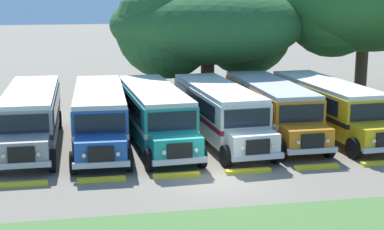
{
  "coord_description": "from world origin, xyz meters",
  "views": [
    {
      "loc": [
        -5.34,
        -22.8,
        7.84
      ],
      "look_at": [
        0.0,
        5.45,
        1.6
      ],
      "focal_mm": 54.89,
      "sensor_mm": 36.0,
      "label": 1
    }
  ],
  "objects_px": {
    "parked_bus_slot_0": "(31,114)",
    "parked_bus_slot_3": "(219,110)",
    "parked_bus_slot_1": "(100,114)",
    "parked_bus_slot_4": "(271,106)",
    "parked_bus_slot_5": "(328,105)",
    "broad_shade_tree": "(205,24)",
    "parked_bus_slot_2": "(154,112)"
  },
  "relations": [
    {
      "from": "parked_bus_slot_4",
      "to": "broad_shade_tree",
      "type": "bearing_deg",
      "value": -172.22
    },
    {
      "from": "parked_bus_slot_4",
      "to": "parked_bus_slot_5",
      "type": "bearing_deg",
      "value": 82.49
    },
    {
      "from": "parked_bus_slot_0",
      "to": "parked_bus_slot_5",
      "type": "bearing_deg",
      "value": 88.19
    },
    {
      "from": "parked_bus_slot_4",
      "to": "broad_shade_tree",
      "type": "height_order",
      "value": "broad_shade_tree"
    },
    {
      "from": "parked_bus_slot_1",
      "to": "broad_shade_tree",
      "type": "height_order",
      "value": "broad_shade_tree"
    },
    {
      "from": "broad_shade_tree",
      "to": "parked_bus_slot_3",
      "type": "bearing_deg",
      "value": -98.01
    },
    {
      "from": "parked_bus_slot_3",
      "to": "parked_bus_slot_1",
      "type": "bearing_deg",
      "value": -95.4
    },
    {
      "from": "parked_bus_slot_2",
      "to": "parked_bus_slot_3",
      "type": "height_order",
      "value": "same"
    },
    {
      "from": "parked_bus_slot_4",
      "to": "parked_bus_slot_2",
      "type": "bearing_deg",
      "value": -86.48
    },
    {
      "from": "parked_bus_slot_0",
      "to": "parked_bus_slot_5",
      "type": "relative_size",
      "value": 0.99
    },
    {
      "from": "parked_bus_slot_4",
      "to": "broad_shade_tree",
      "type": "distance_m",
      "value": 10.89
    },
    {
      "from": "parked_bus_slot_1",
      "to": "broad_shade_tree",
      "type": "bearing_deg",
      "value": 145.26
    },
    {
      "from": "parked_bus_slot_2",
      "to": "parked_bus_slot_3",
      "type": "xyz_separation_m",
      "value": [
        3.41,
        -0.02,
        0.0
      ]
    },
    {
      "from": "parked_bus_slot_0",
      "to": "parked_bus_slot_2",
      "type": "relative_size",
      "value": 0.99
    },
    {
      "from": "parked_bus_slot_5",
      "to": "parked_bus_slot_4",
      "type": "bearing_deg",
      "value": -100.82
    },
    {
      "from": "parked_bus_slot_0",
      "to": "parked_bus_slot_5",
      "type": "distance_m",
      "value": 15.78
    },
    {
      "from": "parked_bus_slot_4",
      "to": "parked_bus_slot_5",
      "type": "height_order",
      "value": "same"
    },
    {
      "from": "parked_bus_slot_3",
      "to": "parked_bus_slot_5",
      "type": "bearing_deg",
      "value": 87.42
    },
    {
      "from": "parked_bus_slot_3",
      "to": "broad_shade_tree",
      "type": "xyz_separation_m",
      "value": [
        1.49,
        10.6,
        3.8
      ]
    },
    {
      "from": "parked_bus_slot_2",
      "to": "broad_shade_tree",
      "type": "relative_size",
      "value": 0.79
    },
    {
      "from": "parked_bus_slot_0",
      "to": "parked_bus_slot_3",
      "type": "bearing_deg",
      "value": 86.04
    },
    {
      "from": "parked_bus_slot_0",
      "to": "parked_bus_slot_3",
      "type": "height_order",
      "value": "same"
    },
    {
      "from": "parked_bus_slot_1",
      "to": "broad_shade_tree",
      "type": "relative_size",
      "value": 0.79
    },
    {
      "from": "parked_bus_slot_2",
      "to": "parked_bus_slot_5",
      "type": "distance_m",
      "value": 9.58
    },
    {
      "from": "parked_bus_slot_1",
      "to": "parked_bus_slot_3",
      "type": "xyz_separation_m",
      "value": [
        6.2,
        -0.15,
        0.0
      ]
    },
    {
      "from": "parked_bus_slot_2",
      "to": "parked_bus_slot_0",
      "type": "bearing_deg",
      "value": -99.84
    },
    {
      "from": "parked_bus_slot_3",
      "to": "parked_bus_slot_5",
      "type": "height_order",
      "value": "same"
    },
    {
      "from": "parked_bus_slot_5",
      "to": "parked_bus_slot_3",
      "type": "bearing_deg",
      "value": -92.78
    },
    {
      "from": "parked_bus_slot_3",
      "to": "broad_shade_tree",
      "type": "bearing_deg",
      "value": 167.94
    },
    {
      "from": "parked_bus_slot_3",
      "to": "parked_bus_slot_2",
      "type": "bearing_deg",
      "value": -94.31
    },
    {
      "from": "parked_bus_slot_2",
      "to": "parked_bus_slot_3",
      "type": "distance_m",
      "value": 3.41
    },
    {
      "from": "broad_shade_tree",
      "to": "parked_bus_slot_4",
      "type": "bearing_deg",
      "value": -81.28
    }
  ]
}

